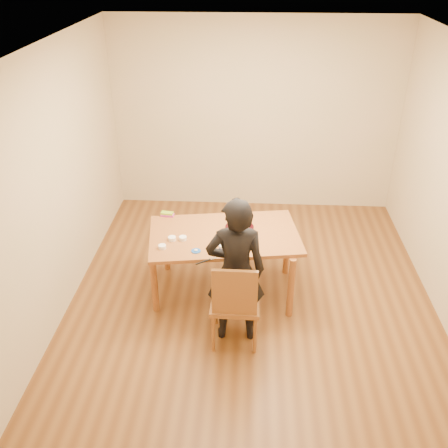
# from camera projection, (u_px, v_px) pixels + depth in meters

# --- Properties ---
(room_shell) EXTENTS (4.00, 4.50, 2.70)m
(room_shell) POSITION_uv_depth(u_px,v_px,m) (255.00, 172.00, 5.29)
(room_shell) COLOR brown
(room_shell) RESTS_ON ground
(dining_table) EXTENTS (1.72, 1.17, 0.04)m
(dining_table) POSITION_uv_depth(u_px,v_px,m) (224.00, 235.00, 5.36)
(dining_table) COLOR brown
(dining_table) RESTS_ON floor
(dining_chair) EXTENTS (0.47, 0.47, 0.04)m
(dining_chair) POSITION_uv_depth(u_px,v_px,m) (235.00, 302.00, 4.82)
(dining_chair) COLOR brown
(dining_chair) RESTS_ON floor
(cake_plate) EXTENTS (0.31, 0.31, 0.02)m
(cake_plate) POSITION_uv_depth(u_px,v_px,m) (239.00, 227.00, 5.45)
(cake_plate) COLOR red
(cake_plate) RESTS_ON dining_table
(cake) EXTENTS (0.22, 0.22, 0.07)m
(cake) POSITION_uv_depth(u_px,v_px,m) (240.00, 224.00, 5.43)
(cake) COLOR white
(cake) RESTS_ON cake_plate
(frosting_dome) EXTENTS (0.21, 0.21, 0.03)m
(frosting_dome) POSITION_uv_depth(u_px,v_px,m) (240.00, 220.00, 5.40)
(frosting_dome) COLOR white
(frosting_dome) RESTS_ON cake
(frosting_tub) EXTENTS (0.09, 0.09, 0.08)m
(frosting_tub) POSITION_uv_depth(u_px,v_px,m) (223.00, 248.00, 5.02)
(frosting_tub) COLOR white
(frosting_tub) RESTS_ON dining_table
(frosting_lid) EXTENTS (0.10, 0.10, 0.01)m
(frosting_lid) POSITION_uv_depth(u_px,v_px,m) (196.00, 251.00, 5.05)
(frosting_lid) COLOR #194AA3
(frosting_lid) RESTS_ON dining_table
(frosting_dollop) EXTENTS (0.04, 0.04, 0.02)m
(frosting_dollop) POSITION_uv_depth(u_px,v_px,m) (196.00, 250.00, 5.04)
(frosting_dollop) COLOR white
(frosting_dollop) RESTS_ON frosting_lid
(ramekin_green) EXTENTS (0.08, 0.08, 0.04)m
(ramekin_green) POSITION_uv_depth(u_px,v_px,m) (162.00, 247.00, 5.09)
(ramekin_green) COLOR white
(ramekin_green) RESTS_ON dining_table
(ramekin_yellow) EXTENTS (0.08, 0.08, 0.04)m
(ramekin_yellow) POSITION_uv_depth(u_px,v_px,m) (183.00, 238.00, 5.24)
(ramekin_yellow) COLOR white
(ramekin_yellow) RESTS_ON dining_table
(ramekin_multi) EXTENTS (0.08, 0.08, 0.04)m
(ramekin_multi) POSITION_uv_depth(u_px,v_px,m) (172.00, 238.00, 5.23)
(ramekin_multi) COLOR white
(ramekin_multi) RESTS_ON dining_table
(candy_box_pink) EXTENTS (0.15, 0.08, 0.02)m
(candy_box_pink) POSITION_uv_depth(u_px,v_px,m) (168.00, 215.00, 5.70)
(candy_box_pink) COLOR #EC377D
(candy_box_pink) RESTS_ON dining_table
(candy_box_green) EXTENTS (0.14, 0.09, 0.02)m
(candy_box_green) POSITION_uv_depth(u_px,v_px,m) (167.00, 213.00, 5.69)
(candy_box_green) COLOR green
(candy_box_green) RESTS_ON candy_box_pink
(spatula) EXTENTS (0.15, 0.11, 0.01)m
(spatula) POSITION_uv_depth(u_px,v_px,m) (203.00, 262.00, 4.88)
(spatula) COLOR black
(spatula) RESTS_ON dining_table
(person) EXTENTS (0.59, 0.40, 1.55)m
(person) POSITION_uv_depth(u_px,v_px,m) (236.00, 272.00, 4.70)
(person) COLOR black
(person) RESTS_ON floor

